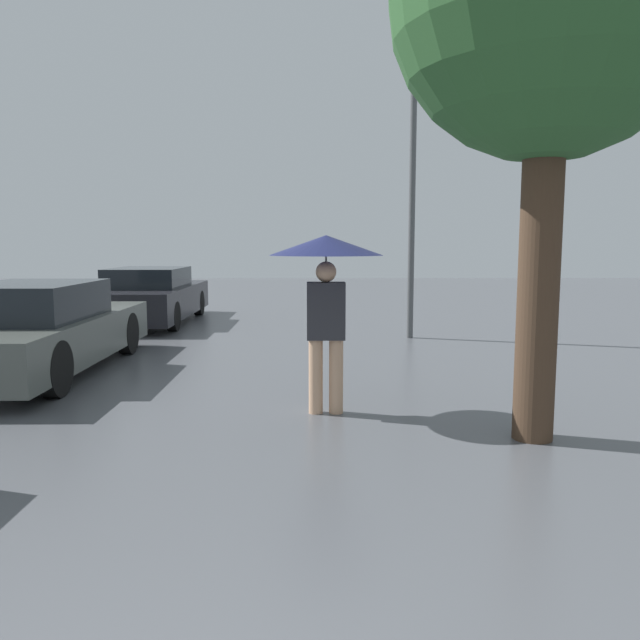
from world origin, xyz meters
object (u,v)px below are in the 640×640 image
pedestrian (326,267)px  street_lamp (413,141)px  parked_car_farthest (151,297)px  tree (551,1)px  parked_car_middle (39,330)px

pedestrian → street_lamp: 5.68m
parked_car_farthest → tree: tree is taller
parked_car_farthest → tree: bearing=-56.4°
tree → pedestrian: bearing=154.5°
pedestrian → street_lamp: street_lamp is taller
parked_car_middle → pedestrian: bearing=-28.3°
tree → street_lamp: bearing=91.6°
tree → street_lamp: street_lamp is taller
parked_car_farthest → street_lamp: bearing=-23.2°
pedestrian → tree: (1.80, -0.86, 2.19)m
pedestrian → parked_car_farthest: 8.20m
parked_car_farthest → pedestrian: bearing=-63.6°
parked_car_middle → tree: tree is taller
parked_car_middle → tree: 6.99m
pedestrian → tree: tree is taller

